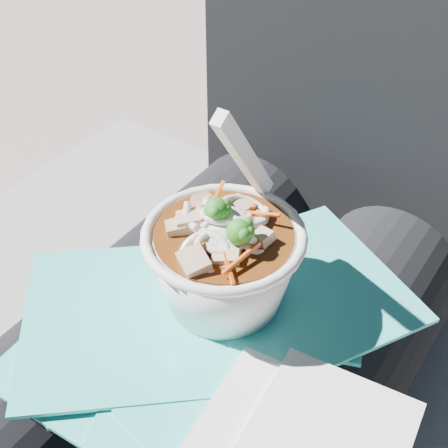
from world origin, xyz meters
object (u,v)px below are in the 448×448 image
Objects in this scene: lap at (215,358)px; person_body at (263,290)px; udon_bowl at (224,257)px; plastic_bag at (203,335)px; stone_ledge at (274,424)px.

lap is 0.09m from person_body.
udon_bowl is (0.01, 0.00, 0.15)m from lap.
lap is at bearing 113.36° from plastic_bag.
person_body is at bearing 90.00° from lap.
stone_ledge is 2.72× the size of plastic_bag.
stone_ledge is 0.45m from plastic_bag.
person_body is 2.78× the size of plastic_bag.
plastic_bag is at bearing -84.62° from stone_ledge.
lap is 2.53× the size of udon_bowl.
plastic_bag is (0.02, -0.19, 0.40)m from stone_ledge.
stone_ledge is 0.98× the size of person_body.
plastic_bag is at bearing -82.33° from person_body.
person_body reaches higher than lap.
lap is (0.00, -0.15, 0.32)m from stone_ledge.
person_body is (-0.00, 0.09, 0.02)m from lap.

